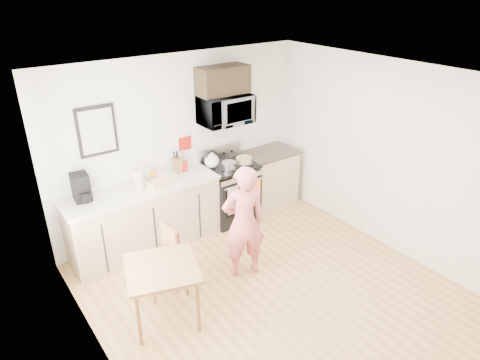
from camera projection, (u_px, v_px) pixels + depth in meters
floor at (282, 300)px, 5.13m from camera, size 4.60×4.60×0.00m
back_wall at (182, 144)px, 6.25m from camera, size 4.00×0.04×2.60m
left_wall at (105, 275)px, 3.51m from camera, size 0.04×4.60×2.60m
right_wall at (400, 162)px, 5.64m from camera, size 0.04×4.60×2.60m
ceiling at (294, 84)px, 4.01m from camera, size 4.00×4.60×0.04m
window at (74, 208)px, 4.00m from camera, size 0.06×1.40×1.50m
cabinet_left at (145, 219)px, 5.97m from camera, size 2.10×0.60×0.90m
countertop_left at (142, 189)px, 5.77m from camera, size 2.14×0.64×0.04m
cabinet_right at (268, 179)px, 7.16m from camera, size 0.84×0.60×0.90m
countertop_right at (269, 153)px, 6.96m from camera, size 0.88×0.64×0.04m
range at (230, 193)px, 6.72m from camera, size 0.76×0.70×1.16m
microwave at (225, 110)px, 6.23m from camera, size 0.76×0.51×0.42m
upper_cabinet at (223, 80)px, 6.08m from camera, size 0.76×0.35×0.40m
wall_art at (97, 131)px, 5.40m from camera, size 0.50×0.04×0.65m
wall_trivet at (185, 143)px, 6.26m from camera, size 0.20×0.02×0.20m
person at (244, 222)px, 5.30m from camera, size 0.64×0.52×1.52m
dining_table at (162, 273)px, 4.60m from camera, size 0.83×0.83×0.71m
chair at (166, 250)px, 5.12m from camera, size 0.41×0.37×0.86m
knife_block at (177, 165)px, 6.19m from camera, size 0.10×0.14×0.21m
utensil_crock at (184, 162)px, 6.22m from camera, size 0.11×0.11×0.32m
fruit_bowl at (154, 175)px, 6.01m from camera, size 0.26×0.26×0.11m
milk_carton at (137, 179)px, 5.67m from camera, size 0.13×0.13×0.28m
coffee_maker at (81, 188)px, 5.37m from camera, size 0.22×0.31×0.36m
bread_bag at (160, 184)px, 5.73m from camera, size 0.33×0.21×0.11m
cake at (244, 160)px, 6.54m from camera, size 0.29×0.29×0.10m
kettle at (212, 160)px, 6.36m from camera, size 0.21×0.21×0.27m
pot at (229, 166)px, 6.33m from camera, size 0.22×0.37×0.11m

